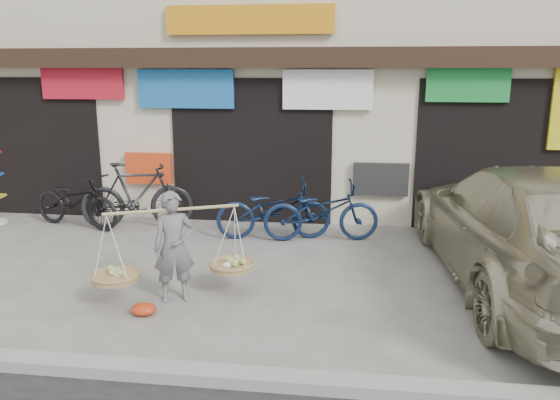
# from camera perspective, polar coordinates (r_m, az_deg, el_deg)

# --- Properties ---
(ground) EXTENTS (70.00, 70.00, 0.00)m
(ground) POSITION_cam_1_polar(r_m,az_deg,el_deg) (7.32, -7.84, -9.63)
(ground) COLOR gray
(ground) RESTS_ON ground
(kerb) EXTENTS (70.00, 0.25, 0.12)m
(kerb) POSITION_cam_1_polar(r_m,az_deg,el_deg) (5.60, -13.42, -16.97)
(kerb) COLOR gray
(kerb) RESTS_ON ground
(shophouse_block) EXTENTS (14.00, 6.32, 7.00)m
(shophouse_block) POSITION_cam_1_polar(r_m,az_deg,el_deg) (13.04, -0.71, 16.16)
(shophouse_block) COLOR beige
(shophouse_block) RESTS_ON ground
(street_vendor) EXTENTS (1.89, 1.14, 1.41)m
(street_vendor) POSITION_cam_1_polar(r_m,az_deg,el_deg) (6.97, -10.99, -5.36)
(street_vendor) COLOR slate
(street_vendor) RESTS_ON ground
(bike_0) EXTENTS (2.01, 1.19, 1.00)m
(bike_0) POSITION_cam_1_polar(r_m,az_deg,el_deg) (10.70, -20.53, -0.08)
(bike_0) COLOR black
(bike_0) RESTS_ON ground
(bike_1) EXTENTS (2.12, 0.99, 1.23)m
(bike_1) POSITION_cam_1_polar(r_m,az_deg,el_deg) (10.26, -14.70, 0.45)
(bike_1) COLOR black
(bike_1) RESTS_ON ground
(bike_2) EXTENTS (2.04, 1.00, 1.03)m
(bike_2) POSITION_cam_1_polar(r_m,az_deg,el_deg) (9.34, -0.70, -1.02)
(bike_2) COLOR #10203D
(bike_2) RESTS_ON ground
(bike_3) EXTENTS (2.04, 1.00, 1.03)m
(bike_3) POSITION_cam_1_polar(r_m,az_deg,el_deg) (9.26, 4.30, -1.18)
(bike_3) COLOR #10203D
(bike_3) RESTS_ON ground
(suv) EXTENTS (2.70, 5.87, 1.66)m
(suv) POSITION_cam_1_polar(r_m,az_deg,el_deg) (7.95, 24.95, -2.58)
(suv) COLOR #AAA689
(suv) RESTS_ON ground
(red_bag) EXTENTS (0.31, 0.25, 0.14)m
(red_bag) POSITION_cam_1_polar(r_m,az_deg,el_deg) (6.84, -14.05, -11.01)
(red_bag) COLOR #BE3411
(red_bag) RESTS_ON ground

